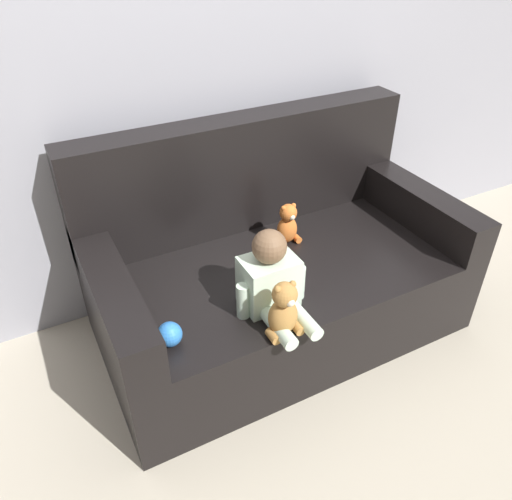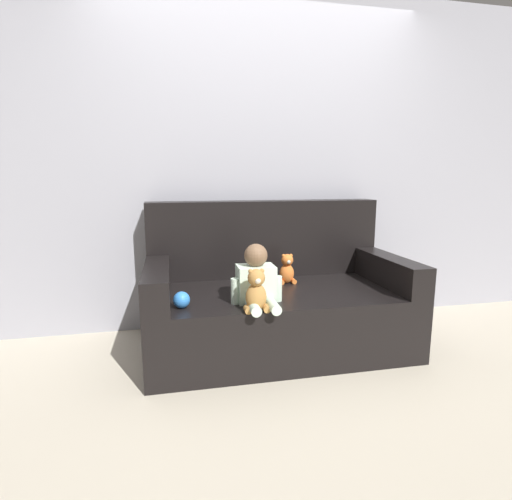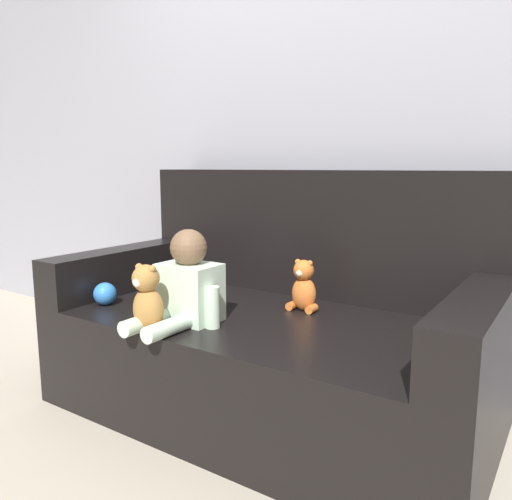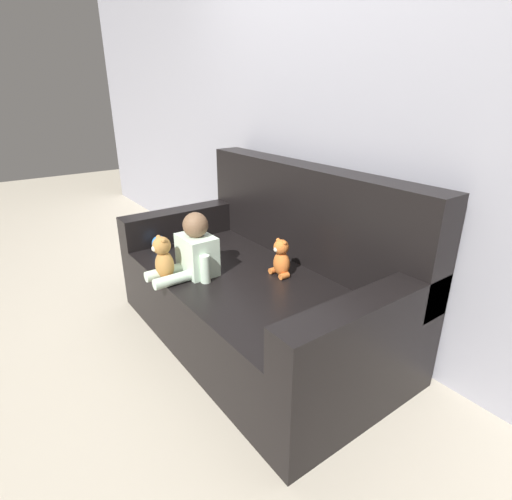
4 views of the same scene
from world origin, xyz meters
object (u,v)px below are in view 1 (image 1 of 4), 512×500
Objects in this scene: teddy_bear_brown at (284,310)px; plush_toy_side at (288,225)px; toy_ball at (170,334)px; person_baby at (271,280)px; couch at (273,267)px.

teddy_bear_brown is 1.16× the size of plush_toy_side.
toy_ball is (-0.77, -0.40, -0.05)m from plush_toy_side.
person_baby reaches higher than plush_toy_side.
toy_ball is at bearing -152.15° from plush_toy_side.
couch is 17.90× the size of toy_ball.
teddy_bear_brown is at bearing -115.45° from couch.
plush_toy_side reaches higher than toy_ball.
person_baby is 0.17m from teddy_bear_brown.
plush_toy_side is 2.20× the size of toy_ball.
teddy_bear_brown reaches higher than plush_toy_side.
person_baby is at bearing 2.00° from toy_ball.
couch is at bearing 64.55° from teddy_bear_brown.
plush_toy_side is at bearing 57.96° from teddy_bear_brown.
person_baby is 1.49× the size of teddy_bear_brown.
teddy_bear_brown is 2.54× the size of toy_ball.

